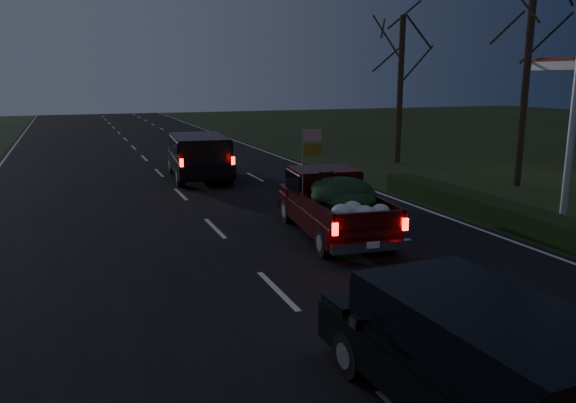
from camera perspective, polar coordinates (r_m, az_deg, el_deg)
name	(u,v)px	position (r m, az deg, el deg)	size (l,w,h in m)	color
ground	(277,291)	(11.12, -1.08, -9.09)	(120.00, 120.00, 0.00)	black
road_asphalt	(277,291)	(11.12, -1.08, -9.04)	(14.00, 120.00, 0.02)	black
hedge_row	(492,210)	(17.47, 19.98, -0.84)	(1.00, 10.00, 0.60)	black
bare_tree_mid	(532,15)	(23.30, 23.52, 17.01)	(3.60, 3.60, 8.50)	black
bare_tree_far	(402,54)	(28.12, 11.47, 14.50)	(3.60, 3.60, 7.00)	black
pickup_truck	(333,200)	(14.76, 4.62, 0.10)	(2.37, 4.98, 2.52)	#360709
lead_suv	(199,153)	(23.34, -9.04, 4.93)	(2.54, 5.26, 1.47)	black
rear_suv	(480,350)	(7.15, 18.90, -14.12)	(2.19, 4.50, 1.27)	black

